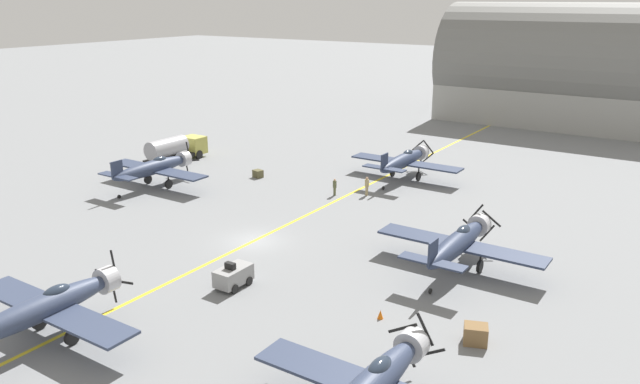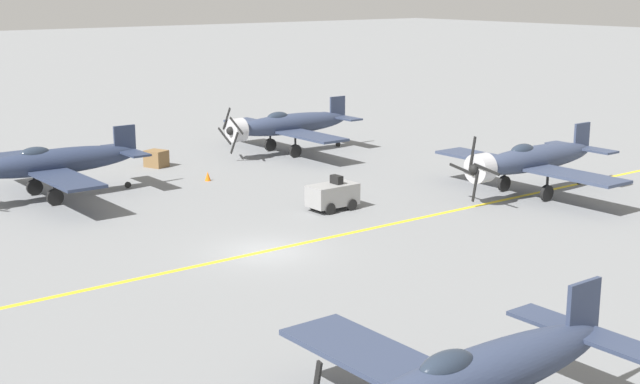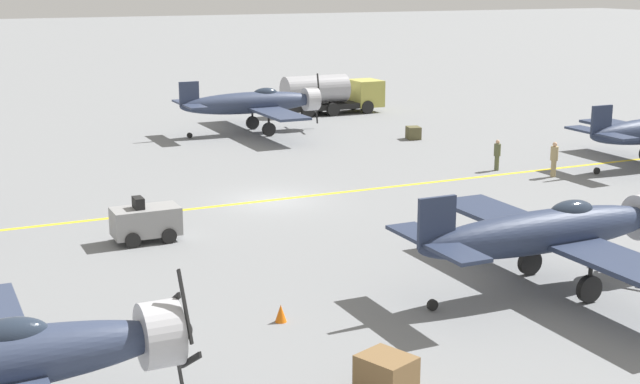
{
  "view_description": "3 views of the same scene",
  "coord_description": "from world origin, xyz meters",
  "px_view_note": "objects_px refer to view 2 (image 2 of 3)",
  "views": [
    {
      "loc": [
        29.33,
        -34.92,
        18.19
      ],
      "look_at": [
        3.56,
        4.01,
        3.59
      ],
      "focal_mm": 35.0,
      "sensor_mm": 36.0,
      "label": 1
    },
    {
      "loc": [
        -31.19,
        21.01,
        11.44
      ],
      "look_at": [
        1.92,
        -4.52,
        1.69
      ],
      "focal_mm": 50.0,
      "sensor_mm": 36.0,
      "label": 2
    },
    {
      "loc": [
        37.41,
        -15.04,
        10.12
      ],
      "look_at": [
        8.16,
        -1.36,
        2.32
      ],
      "focal_mm": 50.0,
      "sensor_mm": 36.0,
      "label": 3
    }
  ],
  "objects_px": {
    "airplane_near_right": "(287,125)",
    "supply_crate_by_tanker": "(156,159)",
    "tow_tractor": "(333,195)",
    "traffic_cone": "(208,176)",
    "airplane_mid_right": "(49,163)",
    "airplane_mid_left": "(467,382)",
    "airplane_near_center": "(530,160)"
  },
  "relations": [
    {
      "from": "airplane_near_right",
      "to": "airplane_near_center",
      "type": "height_order",
      "value": "airplane_near_center"
    },
    {
      "from": "airplane_mid_left",
      "to": "airplane_near_center",
      "type": "xyz_separation_m",
      "value": [
        17.4,
        -23.57,
        0.0
      ]
    },
    {
      "from": "airplane_mid_right",
      "to": "airplane_near_center",
      "type": "bearing_deg",
      "value": -142.95
    },
    {
      "from": "airplane_near_right",
      "to": "supply_crate_by_tanker",
      "type": "bearing_deg",
      "value": 84.06
    },
    {
      "from": "tow_tractor",
      "to": "traffic_cone",
      "type": "height_order",
      "value": "tow_tractor"
    },
    {
      "from": "airplane_mid_right",
      "to": "traffic_cone",
      "type": "distance_m",
      "value": 9.44
    },
    {
      "from": "airplane_mid_right",
      "to": "airplane_mid_left",
      "type": "relative_size",
      "value": 1.0
    },
    {
      "from": "tow_tractor",
      "to": "supply_crate_by_tanker",
      "type": "relative_size",
      "value": 2.02
    },
    {
      "from": "traffic_cone",
      "to": "airplane_near_center",
      "type": "bearing_deg",
      "value": -139.26
    },
    {
      "from": "airplane_near_right",
      "to": "tow_tractor",
      "type": "xyz_separation_m",
      "value": [
        -14.31,
        7.29,
        -1.22
      ]
    },
    {
      "from": "tow_tractor",
      "to": "traffic_cone",
      "type": "relative_size",
      "value": 4.73
    },
    {
      "from": "traffic_cone",
      "to": "airplane_mid_right",
      "type": "bearing_deg",
      "value": 82.96
    },
    {
      "from": "airplane_near_center",
      "to": "traffic_cone",
      "type": "distance_m",
      "value": 18.81
    },
    {
      "from": "tow_tractor",
      "to": "traffic_cone",
      "type": "bearing_deg",
      "value": 8.68
    },
    {
      "from": "airplane_mid_right",
      "to": "traffic_cone",
      "type": "xyz_separation_m",
      "value": [
        -1.14,
        -9.21,
        -1.74
      ]
    },
    {
      "from": "supply_crate_by_tanker",
      "to": "traffic_cone",
      "type": "xyz_separation_m",
      "value": [
        -5.65,
        -0.47,
        -0.26
      ]
    },
    {
      "from": "airplane_near_right",
      "to": "supply_crate_by_tanker",
      "type": "height_order",
      "value": "airplane_near_right"
    },
    {
      "from": "airplane_mid_left",
      "to": "airplane_near_right",
      "type": "relative_size",
      "value": 1.0
    },
    {
      "from": "airplane_mid_left",
      "to": "traffic_cone",
      "type": "height_order",
      "value": "airplane_mid_left"
    },
    {
      "from": "airplane_mid_right",
      "to": "traffic_cone",
      "type": "height_order",
      "value": "airplane_mid_right"
    },
    {
      "from": "airplane_near_right",
      "to": "tow_tractor",
      "type": "distance_m",
      "value": 16.11
    },
    {
      "from": "airplane_mid_left",
      "to": "airplane_mid_right",
      "type": "bearing_deg",
      "value": -10.74
    },
    {
      "from": "airplane_mid_right",
      "to": "airplane_near_right",
      "type": "bearing_deg",
      "value": -97.64
    },
    {
      "from": "airplane_near_center",
      "to": "traffic_cone",
      "type": "relative_size",
      "value": 21.82
    },
    {
      "from": "airplane_near_right",
      "to": "supply_crate_by_tanker",
      "type": "xyz_separation_m",
      "value": [
        1.42,
        9.29,
        -1.48
      ]
    },
    {
      "from": "airplane_near_right",
      "to": "airplane_near_center",
      "type": "xyz_separation_m",
      "value": [
        -18.42,
        -3.4,
        0.0
      ]
    },
    {
      "from": "traffic_cone",
      "to": "supply_crate_by_tanker",
      "type": "bearing_deg",
      "value": 4.71
    },
    {
      "from": "airplane_near_center",
      "to": "airplane_mid_right",
      "type": "bearing_deg",
      "value": 60.22
    },
    {
      "from": "airplane_near_right",
      "to": "supply_crate_by_tanker",
      "type": "relative_size",
      "value": 9.33
    },
    {
      "from": "airplane_near_center",
      "to": "supply_crate_by_tanker",
      "type": "xyz_separation_m",
      "value": [
        19.84,
        12.69,
        -1.48
      ]
    },
    {
      "from": "airplane_mid_right",
      "to": "supply_crate_by_tanker",
      "type": "distance_m",
      "value": 9.95
    },
    {
      "from": "airplane_mid_left",
      "to": "tow_tractor",
      "type": "relative_size",
      "value": 4.62
    }
  ]
}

